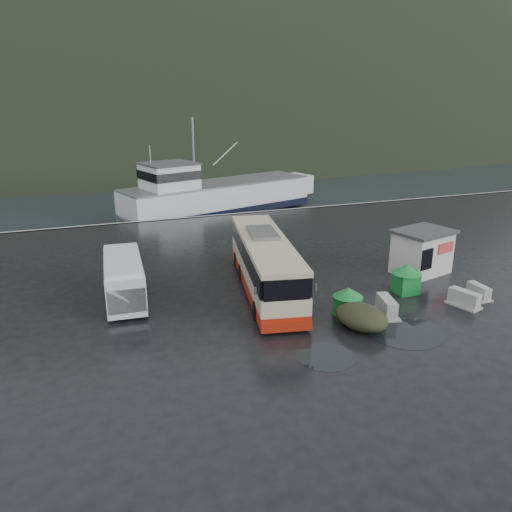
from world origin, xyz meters
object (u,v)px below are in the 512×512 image
object	(u,v)px
waste_bin_right	(405,293)
jersey_barrier_b	(386,315)
fishing_trawler	(218,200)
dome_tent	(361,327)
jersey_barrier_c	(478,298)
waste_bin_left	(347,315)
jersey_barrier_a	(463,306)
coach_bus	(265,290)
white_van	(126,300)
ticket_kiosk	(420,272)

from	to	relation	value
waste_bin_right	jersey_barrier_b	distance (m)	3.27
waste_bin_right	fishing_trawler	distance (m)	27.15
dome_tent	jersey_barrier_c	size ratio (longest dim) A/B	1.90
dome_tent	waste_bin_left	bearing A→B (deg)	87.25
waste_bin_right	jersey_barrier_a	xyz separation A→B (m)	(1.68, -2.46, 0.00)
coach_bus	jersey_barrier_c	world-z (taller)	coach_bus
dome_tent	jersey_barrier_c	distance (m)	7.57
white_van	dome_tent	size ratio (longest dim) A/B	2.05
fishing_trawler	jersey_barrier_c	bearing A→B (deg)	-96.28
dome_tent	jersey_barrier_b	xyz separation A→B (m)	(1.84, 0.75, 0.00)
coach_bus	jersey_barrier_a	bearing A→B (deg)	-21.49
ticket_kiosk	jersey_barrier_a	distance (m)	4.96
white_van	jersey_barrier_c	size ratio (longest dim) A/B	3.89
jersey_barrier_c	jersey_barrier_b	bearing A→B (deg)	-178.33
fishing_trawler	coach_bus	bearing A→B (deg)	-117.42
ticket_kiosk	jersey_barrier_c	bearing A→B (deg)	-99.57
white_van	dome_tent	bearing A→B (deg)	-31.88
waste_bin_left	jersey_barrier_c	size ratio (longest dim) A/B	0.99
waste_bin_left	fishing_trawler	xyz separation A→B (m)	(1.79, 28.48, 0.00)
coach_bus	dome_tent	bearing A→B (deg)	-56.14
coach_bus	waste_bin_left	xyz separation A→B (m)	(2.49, -4.39, 0.00)
coach_bus	jersey_barrier_a	distance (m)	10.06
waste_bin_right	dome_tent	bearing A→B (deg)	-147.49
waste_bin_right	jersey_barrier_a	world-z (taller)	waste_bin_right
waste_bin_left	jersey_barrier_b	xyz separation A→B (m)	(1.77, -0.59, 0.00)
dome_tent	jersey_barrier_c	bearing A→B (deg)	6.98
waste_bin_left	dome_tent	xyz separation A→B (m)	(-0.06, -1.35, 0.00)
white_van	jersey_barrier_b	xyz separation A→B (m)	(11.47, -6.08, 0.00)
jersey_barrier_b	jersey_barrier_c	distance (m)	5.68
waste_bin_left	ticket_kiosk	distance (m)	8.05
ticket_kiosk	jersey_barrier_a	xyz separation A→B (m)	(-1.09, -4.84, 0.00)
coach_bus	jersey_barrier_c	size ratio (longest dim) A/B	7.61
jersey_barrier_a	fishing_trawler	bearing A→B (deg)	98.13
coach_bus	waste_bin_left	world-z (taller)	coach_bus
dome_tent	jersey_barrier_c	xyz separation A→B (m)	(7.51, 0.92, 0.00)
white_van	waste_bin_right	size ratio (longest dim) A/B	3.49
ticket_kiosk	coach_bus	bearing A→B (deg)	162.22
waste_bin_left	waste_bin_right	xyz separation A→B (m)	(4.32, 1.45, 0.00)
jersey_barrier_b	coach_bus	bearing A→B (deg)	130.54
dome_tent	fishing_trawler	world-z (taller)	fishing_trawler
waste_bin_right	ticket_kiosk	size ratio (longest dim) A/B	0.48
waste_bin_right	ticket_kiosk	bearing A→B (deg)	40.67
white_van	ticket_kiosk	xyz separation A→B (m)	(16.78, -1.67, 0.00)
waste_bin_right	coach_bus	bearing A→B (deg)	156.67
waste_bin_left	jersey_barrier_b	world-z (taller)	waste_bin_left
jersey_barrier_a	jersey_barrier_b	xyz separation A→B (m)	(-4.23, 0.42, 0.00)
white_van	waste_bin_left	bearing A→B (deg)	-26.03
waste_bin_left	waste_bin_right	bearing A→B (deg)	18.53
waste_bin_right	ticket_kiosk	world-z (taller)	ticket_kiosk
coach_bus	fishing_trawler	bearing A→B (deg)	90.92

